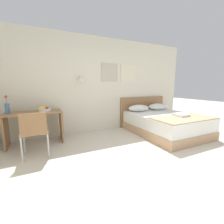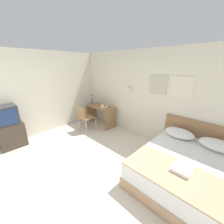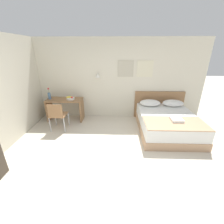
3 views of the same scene
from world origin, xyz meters
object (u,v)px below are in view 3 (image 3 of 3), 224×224
(headboard, at_px, (159,105))
(pillow_left, at_px, (150,103))
(fruit_bowl, at_px, (71,98))
(desk, at_px, (65,105))
(folded_towel_near_foot, at_px, (177,119))
(throw_blanket, at_px, (175,123))
(desk_chair, at_px, (57,114))
(bed, at_px, (167,123))
(flower_vase, at_px, (49,95))
(pillow_right, at_px, (173,103))

(headboard, xyz_separation_m, pillow_left, (-0.38, -0.30, 0.17))
(headboard, xyz_separation_m, fruit_bowl, (-3.02, -0.35, 0.31))
(desk, bearing_deg, folded_towel_near_foot, -19.06)
(throw_blanket, xyz_separation_m, desk_chair, (-3.22, 0.54, -0.04))
(throw_blanket, bearing_deg, bed, 90.00)
(headboard, relative_size, throw_blanket, 1.11)
(throw_blanket, bearing_deg, headboard, 90.00)
(flower_vase, bearing_deg, throw_blanket, -19.01)
(headboard, relative_size, folded_towel_near_foot, 5.26)
(headboard, distance_m, throw_blanket, 1.61)
(headboard, xyz_separation_m, desk, (-3.24, -0.33, 0.04))
(throw_blanket, distance_m, desk_chair, 3.27)
(headboard, xyz_separation_m, flower_vase, (-3.72, -0.33, 0.40))
(desk, bearing_deg, fruit_bowl, -5.23)
(pillow_right, distance_m, fruit_bowl, 3.40)
(desk_chair, height_order, flower_vase, flower_vase)
(pillow_left, bearing_deg, throw_blanket, -73.92)
(pillow_left, height_order, folded_towel_near_foot, pillow_left)
(headboard, xyz_separation_m, desk_chair, (-3.22, -1.07, 0.04))
(fruit_bowl, bearing_deg, flower_vase, 178.73)
(flower_vase, bearing_deg, fruit_bowl, -1.27)
(throw_blanket, height_order, fruit_bowl, fruit_bowl)
(desk, bearing_deg, bed, -12.30)
(flower_vase, bearing_deg, pillow_right, 0.37)
(headboard, height_order, pillow_right, headboard)
(pillow_right, xyz_separation_m, flower_vase, (-4.10, -0.03, 0.23))
(headboard, bearing_deg, pillow_left, -141.18)
(bed, distance_m, throw_blanket, 0.65)
(throw_blanket, xyz_separation_m, flower_vase, (-3.72, 1.28, 0.32))
(fruit_bowl, bearing_deg, headboard, 6.54)
(throw_blanket, distance_m, flower_vase, 3.95)
(throw_blanket, bearing_deg, desk, 158.32)
(headboard, bearing_deg, desk, -174.25)
(pillow_left, xyz_separation_m, pillow_right, (0.75, 0.00, 0.00))
(throw_blanket, height_order, desk, desk)
(desk_chair, xyz_separation_m, flower_vase, (-0.50, 0.74, 0.36))
(bed, xyz_separation_m, desk, (-3.24, 0.71, 0.25))
(pillow_left, bearing_deg, desk, -179.55)
(headboard, height_order, flower_vase, flower_vase)
(desk, xyz_separation_m, flower_vase, (-0.48, -0.00, 0.36))
(desk_chair, relative_size, fruit_bowl, 3.09)
(headboard, bearing_deg, fruit_bowl, -173.46)
(flower_vase, bearing_deg, desk, 0.54)
(pillow_right, bearing_deg, bed, -117.40)
(bed, height_order, desk, desk)
(pillow_right, bearing_deg, headboard, 141.18)
(headboard, height_order, fruit_bowl, headboard)
(desk, bearing_deg, flower_vase, -179.46)
(folded_towel_near_foot, bearing_deg, pillow_left, 111.39)
(headboard, relative_size, pillow_right, 2.52)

